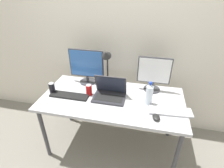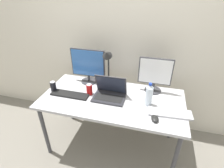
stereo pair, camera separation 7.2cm
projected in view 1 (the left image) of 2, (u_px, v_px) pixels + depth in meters
ground_plane at (112, 144)px, 2.31m from camera, size 16.00×16.00×0.00m
wall_back at (122, 33)px, 2.14m from camera, size 7.00×0.08×2.60m
work_desk at (112, 103)px, 1.96m from camera, size 1.56×0.76×0.74m
monitor_left at (87, 66)px, 2.12m from camera, size 0.43×0.20×0.43m
monitor_center at (154, 73)px, 1.97m from camera, size 0.37×0.19×0.41m
laptop_silver at (110, 93)px, 1.92m from camera, size 0.35×0.25×0.25m
keyboard_main at (69, 96)px, 1.95m from camera, size 0.43×0.12×0.02m
keyboard_aux at (170, 111)px, 1.72m from camera, size 0.42×0.17×0.02m
mouse_by_keyboard at (156, 117)px, 1.63m from camera, size 0.09×0.12×0.04m
water_bottle at (149, 94)px, 1.78m from camera, size 0.07×0.07×0.26m
soda_can_near_keyboard at (89, 90)px, 1.96m from camera, size 0.07×0.07×0.13m
soda_can_by_laptop at (52, 88)px, 1.99m from camera, size 0.07×0.07×0.13m
desk_lamp at (107, 62)px, 1.94m from camera, size 0.11×0.18×0.49m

